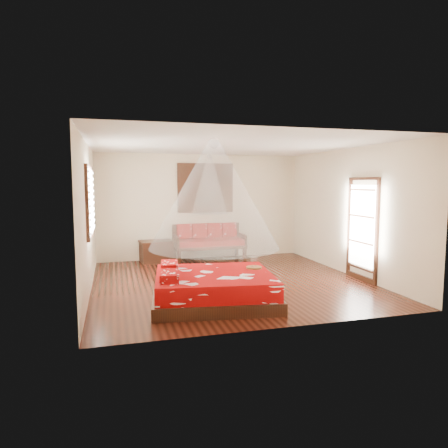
% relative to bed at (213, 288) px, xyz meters
% --- Properties ---
extents(room, '(5.54, 5.54, 2.84)m').
position_rel_bed_xyz_m(room, '(0.67, 1.29, 1.15)').
color(room, black).
rests_on(room, ground).
extents(bed, '(2.30, 2.13, 0.64)m').
position_rel_bed_xyz_m(bed, '(0.00, 0.00, 0.00)').
color(bed, black).
rests_on(bed, floor).
extents(daybed, '(1.85, 0.82, 0.96)m').
position_rel_bed_xyz_m(daybed, '(0.79, 3.67, 0.27)').
color(daybed, black).
rests_on(daybed, floor).
extents(storage_chest, '(0.88, 0.69, 0.56)m').
position_rel_bed_xyz_m(storage_chest, '(-0.58, 3.74, 0.03)').
color(storage_chest, black).
rests_on(storage_chest, floor).
extents(shutter_panel, '(1.52, 0.06, 1.32)m').
position_rel_bed_xyz_m(shutter_panel, '(0.79, 4.01, 1.65)').
color(shutter_panel, black).
rests_on(shutter_panel, wall_back).
extents(window_left, '(0.10, 1.74, 1.34)m').
position_rel_bed_xyz_m(window_left, '(-2.04, 1.49, 1.45)').
color(window_left, black).
rests_on(window_left, wall_left).
extents(glazed_door, '(0.08, 1.02, 2.16)m').
position_rel_bed_xyz_m(glazed_door, '(3.39, 0.69, 0.82)').
color(glazed_door, black).
rests_on(glazed_door, floor).
extents(wine_tray, '(0.28, 0.28, 0.23)m').
position_rel_bed_xyz_m(wine_tray, '(0.82, 0.20, 0.31)').
color(wine_tray, brown).
rests_on(wine_tray, bed).
extents(mosquito_net_main, '(2.21, 2.21, 1.80)m').
position_rel_bed_xyz_m(mosquito_net_main, '(0.02, -0.00, 1.60)').
color(mosquito_net_main, white).
rests_on(mosquito_net_main, ceiling).
extents(mosquito_net_daybed, '(0.93, 0.93, 1.50)m').
position_rel_bed_xyz_m(mosquito_net_daybed, '(0.79, 3.54, 1.75)').
color(mosquito_net_daybed, white).
rests_on(mosquito_net_daybed, ceiling).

